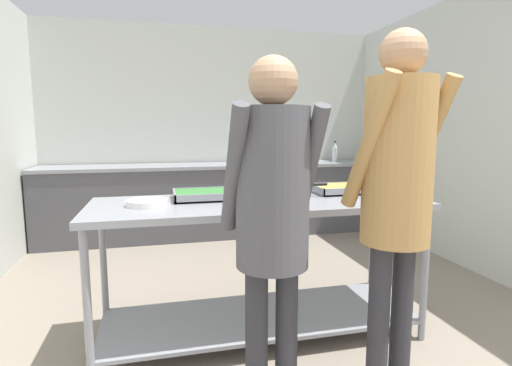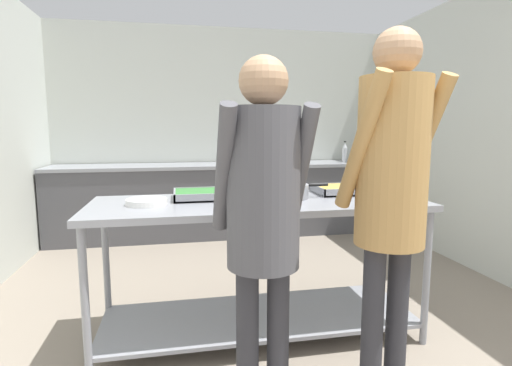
# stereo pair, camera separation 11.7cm
# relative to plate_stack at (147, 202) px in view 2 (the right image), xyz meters

# --- Properties ---
(wall_rear) EXTENTS (4.44, 0.06, 2.65)m
(wall_rear) POSITION_rel_plate_stack_xyz_m (0.80, 2.92, 0.41)
(wall_rear) COLOR silver
(wall_rear) RESTS_ON ground_plane
(wall_right) EXTENTS (0.06, 4.51, 2.65)m
(wall_right) POSITION_rel_plate_stack_xyz_m (2.99, 0.72, 0.41)
(wall_right) COLOR silver
(wall_right) RESTS_ON ground_plane
(back_counter) EXTENTS (4.28, 0.65, 0.91)m
(back_counter) POSITION_rel_plate_stack_xyz_m (0.80, 2.55, -0.46)
(back_counter) COLOR #4C4C51
(back_counter) RESTS_ON ground_plane
(serving_counter) EXTENTS (2.10, 0.74, 0.90)m
(serving_counter) POSITION_rel_plate_stack_xyz_m (0.69, -0.00, -0.31)
(serving_counter) COLOR gray
(serving_counter) RESTS_ON ground_plane
(plate_stack) EXTENTS (0.25, 0.25, 0.04)m
(plate_stack) POSITION_rel_plate_stack_xyz_m (0.00, 0.00, 0.00)
(plate_stack) COLOR white
(plate_stack) RESTS_ON serving_counter
(serving_tray_roast) EXTENTS (0.50, 0.31, 0.05)m
(serving_tray_roast) POSITION_rel_plate_stack_xyz_m (0.41, 0.15, 0.01)
(serving_tray_roast) COLOR gray
(serving_tray_roast) RESTS_ON serving_counter
(sauce_pan) EXTENTS (0.41, 0.27, 0.09)m
(sauce_pan) POSITION_rel_plate_stack_xyz_m (0.90, 0.05, 0.03)
(sauce_pan) COLOR gray
(sauce_pan) RESTS_ON serving_counter
(serving_tray_vegetables) EXTENTS (0.37, 0.30, 0.05)m
(serving_tray_vegetables) POSITION_rel_plate_stack_xyz_m (1.32, 0.17, 0.01)
(serving_tray_vegetables) COLOR gray
(serving_tray_vegetables) RESTS_ON serving_counter
(guest_serving_left) EXTENTS (0.43, 0.33, 1.66)m
(guest_serving_left) POSITION_rel_plate_stack_xyz_m (0.55, -0.78, 0.12)
(guest_serving_left) COLOR #2D2D33
(guest_serving_left) RESTS_ON ground_plane
(guest_serving_right) EXTENTS (0.46, 0.40, 1.79)m
(guest_serving_right) POSITION_rel_plate_stack_xyz_m (1.14, -0.80, 0.21)
(guest_serving_right) COLOR #2D2D33
(guest_serving_right) RESTS_ON ground_plane
(water_bottle) EXTENTS (0.07, 0.07, 0.28)m
(water_bottle) POSITION_rel_plate_stack_xyz_m (2.35, 2.48, 0.12)
(water_bottle) COLOR silver
(water_bottle) RESTS_ON back_counter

